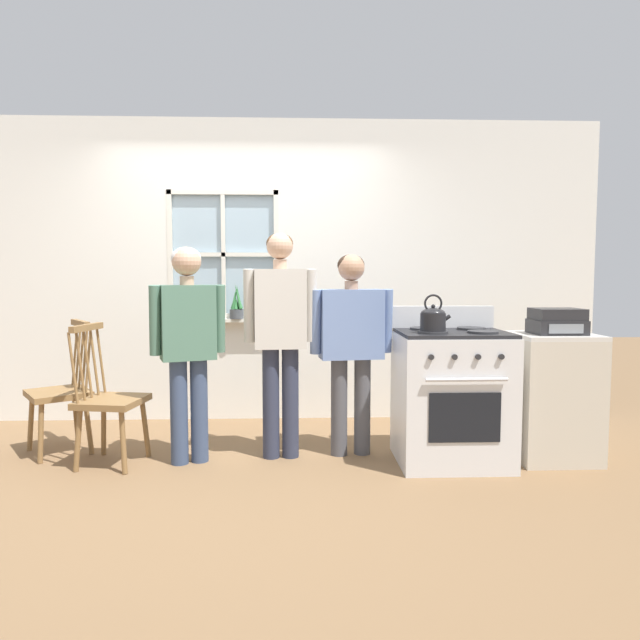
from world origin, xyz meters
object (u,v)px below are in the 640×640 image
chair_near_wall (62,393)px  person_elderly_left (188,334)px  chair_by_window (109,401)px  kettle (433,318)px  person_adult_right (351,335)px  potted_plant (237,306)px  stove (451,395)px  stereo (557,322)px  person_teen_center (280,325)px  side_counter (553,397)px

chair_near_wall → person_elderly_left: (0.99, -0.28, 0.46)m
chair_by_window → kettle: bearing=-84.6°
person_adult_right → chair_near_wall: bearing=169.3°
person_elderly_left → potted_plant: (0.21, 1.16, 0.13)m
stove → stereo: 0.90m
person_adult_right → kettle: bearing=-38.8°
person_teen_center → kettle: (1.03, -0.27, 0.07)m
chair_by_window → person_teen_center: size_ratio=0.61×
kettle → potted_plant: size_ratio=0.78×
side_counter → potted_plant: bearing=153.7°
chair_by_window → person_adult_right: (1.69, 0.15, 0.44)m
person_teen_center → potted_plant: (-0.42, 1.06, 0.08)m
person_adult_right → kettle: (0.52, -0.32, 0.14)m
chair_near_wall → person_elderly_left: 1.13m
person_adult_right → side_counter: 1.50m
chair_by_window → stereo: bearing=-80.7°
chair_by_window → stove: size_ratio=0.90×
chair_by_window → side_counter: chair_by_window is taller
chair_near_wall → kettle: size_ratio=3.95×
person_elderly_left → stereo: size_ratio=4.43×
person_teen_center → kettle: bearing=-19.2°
chair_near_wall → person_elderly_left: person_elderly_left is taller
person_elderly_left → person_adult_right: person_elderly_left is taller
person_adult_right → side_counter: (1.43, -0.15, -0.43)m
person_adult_right → person_elderly_left: bearing=-180.0°
person_elderly_left → side_counter: (2.58, -0.01, -0.46)m
potted_plant → stereo: 2.65m
kettle → person_adult_right: bearing=148.2°
chair_by_window → potted_plant: size_ratio=3.08×
person_elderly_left → stereo: (2.58, -0.03, 0.08)m
person_adult_right → side_counter: person_adult_right is taller
potted_plant → side_counter: (2.36, -1.17, -0.58)m
person_elderly_left → person_teen_center: person_teen_center is taller
stove → potted_plant: size_ratio=3.42×
stove → stereo: size_ratio=3.19×
chair_by_window → stereo: size_ratio=2.87×
person_teen_center → side_counter: person_teen_center is taller
chair_near_wall → person_teen_center: size_ratio=0.61×
chair_by_window → side_counter: (3.12, -0.00, 0.00)m
person_elderly_left → kettle: bearing=-25.7°
stove → potted_plant: bearing=143.4°
person_adult_right → side_counter: bearing=-13.2°
chair_by_window → stove: (2.38, -0.04, 0.03)m
chair_by_window → stereo: stereo is taller
person_adult_right → stereo: person_adult_right is taller
person_teen_center → stove: 1.30m
chair_by_window → stereo: 3.17m
chair_near_wall → side_counter: 3.58m
chair_near_wall → side_counter: chair_near_wall is taller
person_elderly_left → person_adult_right: size_ratio=1.03×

